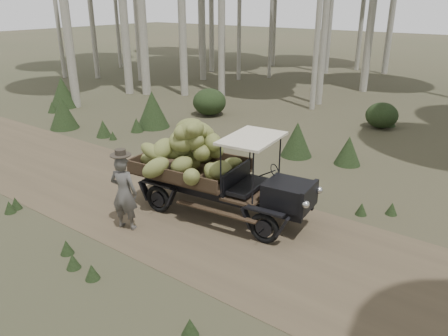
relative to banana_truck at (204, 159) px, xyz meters
The scene contains 5 objects.
ground 1.69m from the banana_truck, 155.93° to the right, with size 120.00×120.00×0.00m, color #473D2B.
dirt_track 1.68m from the banana_truck, 155.93° to the right, with size 70.00×4.00×0.01m, color brown.
banana_truck is the anchor object (origin of this frame).
farmer 1.92m from the banana_truck, 115.45° to the right, with size 0.70×0.56×1.80m.
undergrowth 1.40m from the banana_truck, 155.15° to the right, with size 23.57×20.97×1.40m.
Camera 1 is at (6.91, -6.70, 4.68)m, focal length 35.00 mm.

